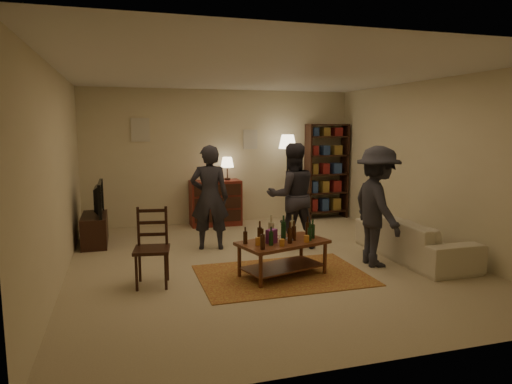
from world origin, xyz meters
name	(u,v)px	position (x,y,z in m)	size (l,w,h in m)	color
floor	(266,262)	(0.00, 0.00, 0.00)	(6.00, 6.00, 0.00)	#C6B793
room_shell	(190,134)	(-0.65, 2.98, 1.81)	(6.00, 6.00, 6.00)	beige
rug	(282,275)	(0.02, -0.64, 0.01)	(2.20, 1.50, 0.01)	maroon
coffee_table	(282,245)	(0.01, -0.64, 0.42)	(1.28, 0.93, 0.81)	brown
dining_chair	(152,244)	(-1.65, -0.48, 0.52)	(0.49, 0.49, 0.99)	#321810
tv_stand	(95,222)	(-2.44, 1.80, 0.38)	(0.40, 1.00, 1.06)	#321810
dresser	(216,202)	(-0.19, 2.71, 0.48)	(1.00, 0.50, 1.36)	maroon
bookshelf	(326,170)	(2.25, 2.78, 1.03)	(0.90, 0.34, 2.02)	#321810
floor_lamp	(288,148)	(1.26, 2.55, 1.53)	(0.36, 0.36, 1.80)	black
sofa	(413,238)	(2.20, -0.40, 0.30)	(2.08, 0.81, 0.61)	beige
person_left	(210,197)	(-0.64, 0.98, 0.84)	(0.61, 0.40, 1.68)	#23232A
person_right	(292,196)	(0.65, 0.68, 0.85)	(0.83, 0.65, 1.71)	#2A2931
person_by_sofa	(377,206)	(1.46, -0.56, 0.85)	(1.10, 0.63, 1.70)	#27282F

